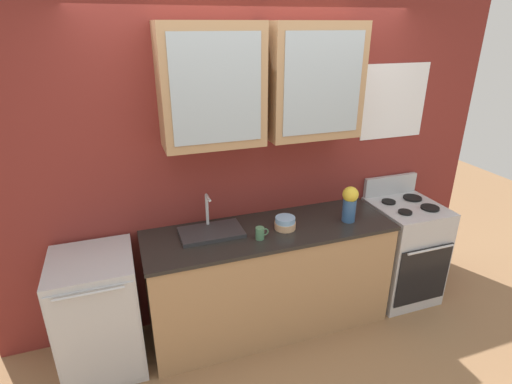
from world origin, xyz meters
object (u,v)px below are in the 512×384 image
Objects in this scene: stove_range at (402,250)px; dishwasher at (99,314)px; cup_near_sink at (260,233)px; bowl_stack at (285,223)px; vase at (350,203)px; sink_faucet at (211,231)px.

stove_range is 1.20× the size of dishwasher.
dishwasher is (-1.19, 0.11, -0.50)m from cup_near_sink.
bowl_stack is at bearing -0.98° from dishwasher.
vase reaches higher than dishwasher.
bowl_stack is 0.18× the size of dishwasher.
dishwasher is at bearing 179.02° from bowl_stack.
sink_faucet is 0.57m from bowl_stack.
stove_range is 10.76× the size of cup_near_sink.
vase is (1.10, -0.15, 0.14)m from sink_faucet.
dishwasher is (-0.87, -0.08, -0.48)m from sink_faucet.
sink_faucet is 0.38m from cup_near_sink.
stove_range is at bearing 1.39° from bowl_stack.
stove_range is 2.62m from dishwasher.
dishwasher is at bearing 177.95° from vase.
sink_faucet is 1.12m from vase.
dishwasher is (-2.62, -0.00, -0.01)m from stove_range.
stove_range is 0.90m from vase.
vase is at bearing -173.50° from stove_range.
sink_faucet reaches higher than cup_near_sink.
sink_faucet is at bearing 172.18° from vase.
vase is at bearing -4.91° from bowl_stack.
sink_faucet is 0.52× the size of dishwasher.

